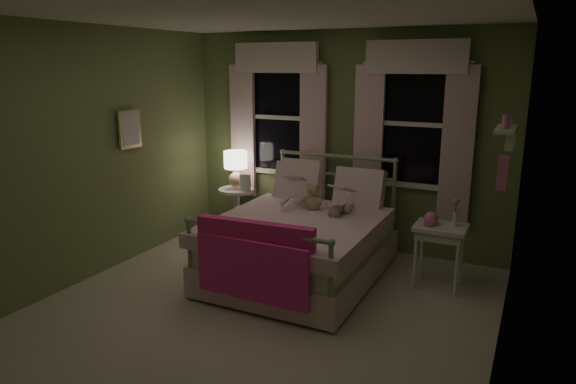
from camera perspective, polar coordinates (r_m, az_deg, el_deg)
The scene contains 18 objects.
room_shell at distance 4.38m, azimuth -3.57°, elevation 2.11°, with size 4.20×4.20×4.20m.
bed at distance 5.44m, azimuth 1.53°, elevation -5.61°, with size 1.58×2.04×1.18m.
pink_throw at distance 4.51m, azimuth -3.85°, elevation -6.69°, with size 1.10×0.18×0.71m.
child_left at distance 5.76m, azimuth 0.89°, elevation 1.84°, with size 0.30×0.20×0.84m, color #F7D1DD.
child_right at distance 5.56m, azimuth 6.11°, elevation 0.83°, with size 0.36×0.28×0.74m, color #F7D1DD.
book_left at distance 5.54m, azimuth -0.22°, elevation 1.10°, with size 0.20×0.27×0.03m, color beige.
book_right at distance 5.33m, azimuth 5.18°, elevation 0.05°, with size 0.20×0.27×0.02m, color beige.
teddy_bear at distance 5.55m, azimuth 2.80°, elevation -0.72°, with size 0.23×0.19×0.31m.
nightstand_left at distance 6.67m, azimuth -5.72°, elevation -1.57°, with size 0.46×0.46×0.65m.
table_lamp at distance 6.55m, azimuth -5.83°, elevation 2.95°, with size 0.30×0.30×0.47m.
book_nightstand at distance 6.49m, azimuth -5.39°, elevation 0.19°, with size 0.16×0.22×0.02m, color beige.
nightstand_right at distance 5.34m, azimuth 16.56°, elevation -4.61°, with size 0.50×0.40×0.64m.
pink_toy at distance 5.30m, azimuth 15.60°, elevation -2.87°, with size 0.14×0.19×0.14m.
bud_vase at distance 5.30m, azimuth 18.11°, elevation -2.15°, with size 0.06×0.06×0.28m.
window_left at distance 6.50m, azimuth -1.21°, elevation 8.88°, with size 1.34×0.13×1.96m.
window_right at distance 5.91m, azimuth 13.72°, elevation 7.99°, with size 1.34×0.13×1.96m.
wall_shelf at distance 4.47m, azimuth 22.97°, elevation 4.20°, with size 0.15×0.50×0.60m.
framed_picture at distance 5.98m, azimuth -17.16°, elevation 6.65°, with size 0.03×0.32×0.42m.
Camera 1 is at (2.14, -3.71, 2.20)m, focal length 32.00 mm.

